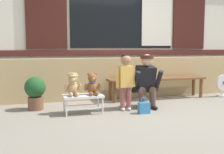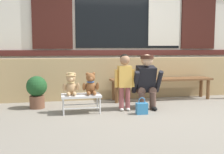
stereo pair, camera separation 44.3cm
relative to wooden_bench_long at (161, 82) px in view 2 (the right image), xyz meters
The scene contains 11 objects.
ground_plane 1.22m from the wooden_bench_long, 114.44° to the right, with size 60.00×60.00×0.00m, color gray.
brick_low_wall 0.61m from the wooden_bench_long, 142.84° to the left, with size 7.67×0.25×0.85m, color tan.
shop_facade 1.62m from the wooden_bench_long, 118.47° to the left, with size 7.82×0.26×3.25m.
wooden_bench_long is the anchor object (origin of this frame).
small_display_bench 1.89m from the wooden_bench_long, 155.04° to the right, with size 0.64×0.36×0.30m.
teddy_bear_with_hat 2.04m from the wooden_bench_long, 157.00° to the right, with size 0.28×0.27×0.36m.
teddy_bear_plain 1.75m from the wooden_bench_long, 152.87° to the right, with size 0.28×0.26×0.36m.
child_standing 1.27m from the wooden_bench_long, 140.99° to the right, with size 0.35×0.18×0.96m.
adult_crouching 0.92m from the wooden_bench_long, 128.33° to the right, with size 0.50×0.49×0.95m.
handbag_on_ground 1.36m from the wooden_bench_long, 125.04° to the right, with size 0.18×0.11×0.27m.
potted_plant 2.46m from the wooden_bench_long, behind, with size 0.36×0.36×0.57m.
Camera 2 is at (-1.61, -4.14, 1.07)m, focal length 43.66 mm.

